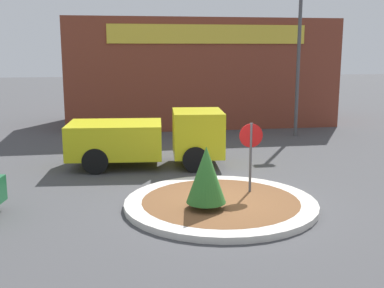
% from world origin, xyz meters
% --- Properties ---
extents(ground_plane, '(120.00, 120.00, 0.00)m').
position_xyz_m(ground_plane, '(0.00, 0.00, 0.00)').
color(ground_plane, '#474749').
extents(traffic_island, '(4.98, 4.98, 0.16)m').
position_xyz_m(traffic_island, '(0.00, 0.00, 0.08)').
color(traffic_island, beige).
rests_on(traffic_island, ground_plane).
extents(stop_sign, '(0.65, 0.07, 2.07)m').
position_xyz_m(stop_sign, '(0.97, 0.66, 1.42)').
color(stop_sign, '#4C4C51').
rests_on(stop_sign, ground_plane).
extents(island_shrub, '(0.98, 0.98, 1.56)m').
position_xyz_m(island_shrub, '(-0.49, -0.54, 1.02)').
color(island_shrub, brown).
rests_on(island_shrub, traffic_island).
extents(utility_truck, '(5.44, 2.62, 1.92)m').
position_xyz_m(utility_truck, '(-1.47, 4.72, 1.01)').
color(utility_truck, gold).
rests_on(utility_truck, ground_plane).
extents(storefront_building, '(13.81, 6.07, 5.51)m').
position_xyz_m(storefront_building, '(2.00, 14.59, 2.76)').
color(storefront_building, brown).
rests_on(storefront_building, ground_plane).
extents(light_pole, '(0.70, 0.30, 6.90)m').
position_xyz_m(light_pole, '(5.78, 9.53, 4.01)').
color(light_pole, '#4C4C51').
rests_on(light_pole, ground_plane).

